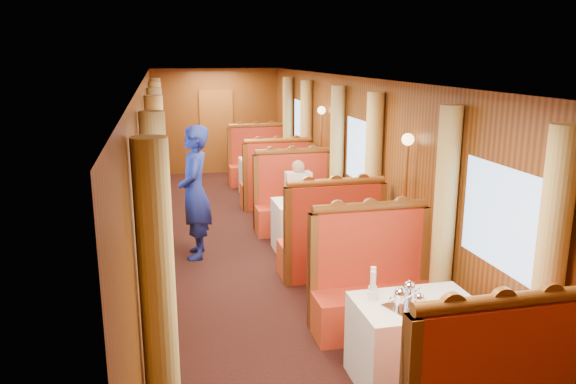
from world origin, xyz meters
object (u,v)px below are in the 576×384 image
object	(u,v)px
banquette_far_aft	(258,165)
steward	(195,192)
table_near	(415,342)
table_mid	(311,226)
teapot_left	(400,301)
banquette_near_aft	(373,291)
tea_tray	(406,306)
fruit_plate	(457,303)
table_far	(266,177)
teapot_back	(409,294)
teapot_right	(419,303)
rose_vase_far	(267,150)
rose_vase_mid	(309,189)
banquette_mid_fwd	(331,245)
banquette_far_fwd	(276,185)
passenger	(299,190)
banquette_mid_aft	(295,205)

from	to	relation	value
banquette_far_aft	steward	size ratio (longest dim) A/B	0.71
table_near	table_mid	distance (m)	3.50
teapot_left	banquette_near_aft	bearing A→B (deg)	81.49
banquette_near_aft	tea_tray	distance (m)	1.13
banquette_near_aft	steward	world-z (taller)	steward
fruit_plate	teapot_left	bearing A→B (deg)	173.65
table_mid	table_far	size ratio (longest dim) A/B	1.00
table_far	teapot_back	bearing A→B (deg)	-90.55
teapot_right	teapot_left	bearing A→B (deg)	138.87
banquette_far_aft	rose_vase_far	world-z (taller)	banquette_far_aft
table_far	teapot_right	size ratio (longest dim) A/B	7.45
teapot_left	rose_vase_far	bearing A→B (deg)	89.98
rose_vase_far	teapot_right	bearing A→B (deg)	-90.52
table_mid	rose_vase_far	distance (m)	3.53
table_far	rose_vase_mid	distance (m)	3.54
banquette_mid_fwd	banquette_far_aft	distance (m)	5.53
table_mid	tea_tray	bearing A→B (deg)	-92.10
steward	fruit_plate	bearing A→B (deg)	32.14
banquette_far_fwd	tea_tray	size ratio (longest dim) A/B	3.94
teapot_right	fruit_plate	xyz separation A→B (m)	(0.35, 0.00, -0.04)
table_mid	banquette_near_aft	bearing A→B (deg)	-90.00
banquette_near_aft	teapot_back	size ratio (longest dim) A/B	7.71
banquette_near_aft	fruit_plate	distance (m)	1.23
table_mid	table_far	bearing A→B (deg)	90.00
table_near	teapot_left	distance (m)	0.49
passenger	banquette_far_fwd	bearing A→B (deg)	90.00
banquette_near_aft	table_far	bearing A→B (deg)	90.00
table_far	fruit_plate	world-z (taller)	fruit_plate
banquette_far_fwd	rose_vase_mid	world-z (taller)	banquette_far_fwd
teapot_right	teapot_back	xyz separation A→B (m)	(-0.01, 0.17, 0.01)
teapot_left	teapot_right	size ratio (longest dim) A/B	1.22
fruit_plate	passenger	size ratio (longest dim) A/B	0.27
banquette_far_fwd	rose_vase_far	xyz separation A→B (m)	(0.01, 1.00, 0.50)
banquette_far_fwd	teapot_back	bearing A→B (deg)	-90.64
table_far	teapot_right	world-z (taller)	teapot_right
banquette_mid_aft	rose_vase_far	size ratio (longest dim) A/B	3.72
tea_tray	rose_vase_mid	bearing A→B (deg)	88.33
banquette_mid_aft	banquette_far_fwd	xyz separation A→B (m)	(0.00, 1.47, 0.00)
passenger	rose_vase_mid	bearing A→B (deg)	-92.12
banquette_mid_aft	teapot_back	xyz separation A→B (m)	(-0.07, -4.48, 0.40)
banquette_mid_fwd	teapot_back	distance (m)	2.48
banquette_mid_fwd	teapot_left	bearing A→B (deg)	-94.34
banquette_far_fwd	banquette_far_aft	distance (m)	2.03
banquette_far_fwd	tea_tray	bearing A→B (deg)	-91.24
table_mid	banquette_mid_aft	bearing A→B (deg)	90.00
table_near	table_far	xyz separation A→B (m)	(0.00, 7.00, 0.00)
rose_vase_far	passenger	size ratio (longest dim) A/B	0.47
banquette_near_aft	fruit_plate	xyz separation A→B (m)	(0.30, -1.14, 0.35)
table_far	banquette_mid_aft	bearing A→B (deg)	-90.00
fruit_plate	rose_vase_mid	bearing A→B (deg)	95.14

